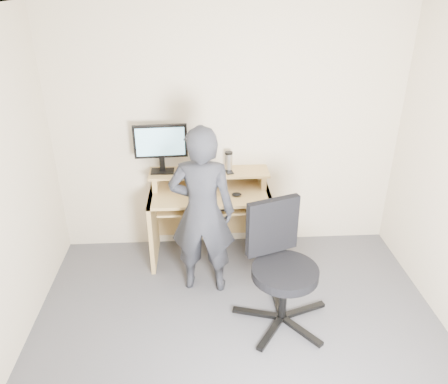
{
  "coord_description": "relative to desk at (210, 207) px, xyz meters",
  "views": [
    {
      "loc": [
        -0.29,
        -2.41,
        2.68
      ],
      "look_at": [
        -0.08,
        1.05,
        0.95
      ],
      "focal_mm": 35.0,
      "sensor_mm": 36.0,
      "label": 1
    }
  ],
  "objects": [
    {
      "name": "headphones",
      "position": [
        -0.07,
        0.13,
        0.37
      ],
      "size": [
        0.18,
        0.18,
        0.06
      ],
      "primitive_type": "torus",
      "rotation": [
        0.26,
        0.0,
        0.2
      ],
      "color": "silver",
      "rests_on": "desk"
    },
    {
      "name": "mouse",
      "position": [
        0.26,
        -0.18,
        0.22
      ],
      "size": [
        0.11,
        0.09,
        0.04
      ],
      "primitive_type": "ellipsoid",
      "rotation": [
        0.0,
        0.0,
        0.28
      ],
      "color": "black",
      "rests_on": "desk"
    },
    {
      "name": "travel_mug",
      "position": [
        0.2,
        0.1,
        0.45
      ],
      "size": [
        0.09,
        0.09,
        0.17
      ],
      "primitive_type": "cylinder",
      "rotation": [
        0.0,
        0.0,
        -0.25
      ],
      "color": "#BABBBF",
      "rests_on": "desk"
    },
    {
      "name": "person",
      "position": [
        -0.08,
        -0.57,
        0.25
      ],
      "size": [
        0.63,
        0.45,
        1.6
      ],
      "primitive_type": "imported",
      "rotation": [
        0.0,
        0.0,
        3.02
      ],
      "color": "black",
      "rests_on": "ground"
    },
    {
      "name": "smartphone",
      "position": [
        0.2,
        0.05,
        0.37
      ],
      "size": [
        0.1,
        0.14,
        0.01
      ],
      "primitive_type": "cube",
      "rotation": [
        0.0,
        0.0,
        0.24
      ],
      "color": "black",
      "rests_on": "desk"
    },
    {
      "name": "monitor",
      "position": [
        -0.47,
        0.08,
        0.66
      ],
      "size": [
        0.52,
        0.15,
        0.49
      ],
      "rotation": [
        0.0,
        0.0,
        0.06
      ],
      "color": "black",
      "rests_on": "desk"
    },
    {
      "name": "charger",
      "position": [
        -0.15,
        0.01,
        0.38
      ],
      "size": [
        0.05,
        0.05,
        0.03
      ],
      "primitive_type": "cube",
      "rotation": [
        0.0,
        0.0,
        0.25
      ],
      "color": "black",
      "rests_on": "desk"
    },
    {
      "name": "ceiling",
      "position": [
        0.2,
        -1.53,
        1.95
      ],
      "size": [
        3.5,
        3.5,
        0.02
      ],
      "primitive_type": "cube",
      "color": "white",
      "rests_on": "back_wall"
    },
    {
      "name": "ground",
      "position": [
        0.2,
        -1.53,
        -0.55
      ],
      "size": [
        3.5,
        3.5,
        0.0
      ],
      "primitive_type": "plane",
      "color": "#515156",
      "rests_on": "ground"
    },
    {
      "name": "office_chair",
      "position": [
        0.55,
        -1.02,
        0.02
      ],
      "size": [
        0.83,
        0.8,
        1.04
      ],
      "rotation": [
        0.0,
        0.0,
        0.35
      ],
      "color": "black",
      "rests_on": "ground"
    },
    {
      "name": "back_wall",
      "position": [
        0.2,
        0.22,
        0.7
      ],
      "size": [
        3.5,
        0.02,
        2.5
      ],
      "primitive_type": "cube",
      "color": "beige",
      "rests_on": "ground"
    },
    {
      "name": "keyboard",
      "position": [
        -0.04,
        -0.17,
        0.12
      ],
      "size": [
        0.48,
        0.25,
        0.03
      ],
      "primitive_type": "cube",
      "rotation": [
        0.0,
        0.0,
        -0.16
      ],
      "color": "black",
      "rests_on": "desk"
    },
    {
      "name": "desk",
      "position": [
        0.0,
        0.0,
        0.0
      ],
      "size": [
        1.2,
        0.6,
        0.91
      ],
      "color": "tan",
      "rests_on": "ground"
    },
    {
      "name": "external_drive",
      "position": [
        -0.07,
        0.1,
        0.46
      ],
      "size": [
        0.11,
        0.15,
        0.2
      ],
      "primitive_type": "cube",
      "rotation": [
        0.0,
        0.0,
        0.34
      ],
      "color": "black",
      "rests_on": "desk"
    }
  ]
}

